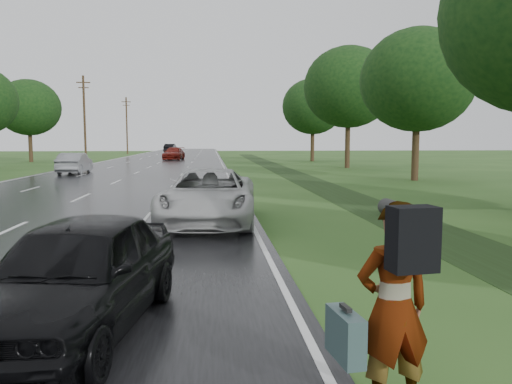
{
  "coord_description": "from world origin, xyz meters",
  "views": [
    {
      "loc": [
        5.55,
        -5.91,
        2.51
      ],
      "look_at": [
        6.6,
        5.59,
        1.3
      ],
      "focal_mm": 35.0,
      "sensor_mm": 36.0,
      "label": 1
    }
  ],
  "objects_px": {
    "white_pickup": "(209,196)",
    "dark_sedan": "(78,273)",
    "silver_sedan": "(75,163)",
    "pedestrian": "(392,305)"
  },
  "relations": [
    {
      "from": "white_pickup",
      "to": "dark_sedan",
      "type": "relative_size",
      "value": 1.31
    },
    {
      "from": "silver_sedan",
      "to": "dark_sedan",
      "type": "bearing_deg",
      "value": 103.88
    },
    {
      "from": "pedestrian",
      "to": "dark_sedan",
      "type": "height_order",
      "value": "pedestrian"
    },
    {
      "from": "pedestrian",
      "to": "silver_sedan",
      "type": "distance_m",
      "value": 35.2
    },
    {
      "from": "white_pickup",
      "to": "silver_sedan",
      "type": "bearing_deg",
      "value": 118.15
    },
    {
      "from": "silver_sedan",
      "to": "white_pickup",
      "type": "bearing_deg",
      "value": 112.58
    },
    {
      "from": "white_pickup",
      "to": "silver_sedan",
      "type": "relative_size",
      "value": 1.24
    },
    {
      "from": "pedestrian",
      "to": "white_pickup",
      "type": "xyz_separation_m",
      "value": [
        -1.68,
        10.57,
        -0.17
      ]
    },
    {
      "from": "dark_sedan",
      "to": "silver_sedan",
      "type": "relative_size",
      "value": 0.95
    },
    {
      "from": "white_pickup",
      "to": "silver_sedan",
      "type": "distance_m",
      "value": 24.73
    }
  ]
}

